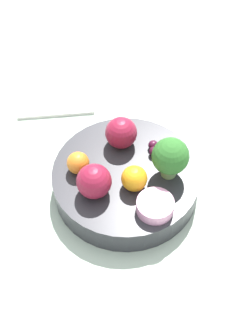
% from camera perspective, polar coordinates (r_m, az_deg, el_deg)
% --- Properties ---
extents(ground_plane, '(6.00, 6.00, 0.00)m').
position_cam_1_polar(ground_plane, '(0.78, 0.00, -3.37)').
color(ground_plane, gray).
extents(table_surface, '(1.20, 1.20, 0.02)m').
position_cam_1_polar(table_surface, '(0.77, 0.00, -2.95)').
color(table_surface, '#B2C6B2').
rests_on(table_surface, ground_plane).
extents(bowl, '(0.23, 0.23, 0.04)m').
position_cam_1_polar(bowl, '(0.74, 0.00, -1.53)').
color(bowl, '#2D2D33').
rests_on(bowl, table_surface).
extents(broccoli, '(0.06, 0.06, 0.07)m').
position_cam_1_polar(broccoli, '(0.70, 5.42, 1.33)').
color(broccoli, '#8CB76B').
rests_on(broccoli, bowl).
extents(apple_red, '(0.05, 0.05, 0.05)m').
position_cam_1_polar(apple_red, '(0.74, -0.59, 4.31)').
color(apple_red, maroon).
rests_on(apple_red, bowl).
extents(apple_green, '(0.05, 0.05, 0.05)m').
position_cam_1_polar(apple_green, '(0.68, -3.92, -1.63)').
color(apple_green, maroon).
rests_on(apple_green, bowl).
extents(orange_front, '(0.03, 0.03, 0.03)m').
position_cam_1_polar(orange_front, '(0.72, -5.87, 0.62)').
color(orange_front, orange).
rests_on(orange_front, bowl).
extents(orange_back, '(0.04, 0.04, 0.04)m').
position_cam_1_polar(orange_back, '(0.69, 0.75, -1.38)').
color(orange_back, orange).
rests_on(orange_back, bowl).
extents(grape_cluster, '(0.03, 0.03, 0.02)m').
position_cam_1_polar(grape_cluster, '(0.75, 3.64, 2.39)').
color(grape_cluster, '#47142D').
rests_on(grape_cluster, bowl).
extents(small_cup, '(0.06, 0.06, 0.02)m').
position_cam_1_polar(small_cup, '(0.68, 3.58, -4.64)').
color(small_cup, '#EA9EC6').
rests_on(small_cup, bowl).
extents(napkin, '(0.18, 0.18, 0.01)m').
position_cam_1_polar(napkin, '(0.92, -8.59, 9.37)').
color(napkin, white).
rests_on(napkin, table_surface).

